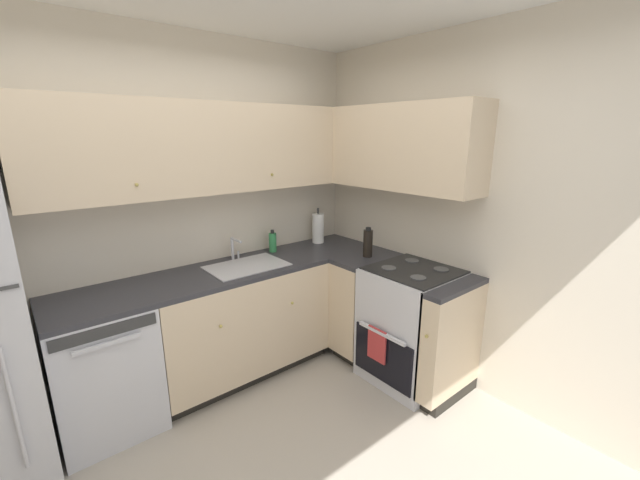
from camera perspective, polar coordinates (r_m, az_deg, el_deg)
wall_back at (r=3.14m, az=-22.05°, el=3.23°), size 3.51×0.05×2.63m
wall_right at (r=3.04m, az=22.29°, el=2.82°), size 0.05×3.17×2.63m
dishwasher at (r=3.02m, az=-29.06°, el=-15.96°), size 0.60×0.63×0.87m
lower_cabinets_back at (r=3.29m, az=-11.65°, el=-11.63°), size 1.37×0.62×0.87m
countertop_back at (r=3.11m, az=-12.11°, el=-4.24°), size 2.58×0.60×0.03m
lower_cabinets_right at (r=3.33m, az=10.22°, el=-11.18°), size 0.62×1.07×0.87m
countertop_right at (r=3.16m, az=10.56°, el=-3.86°), size 0.60×1.07×0.03m
oven_range at (r=3.22m, az=13.15°, el=-11.86°), size 0.68×0.62×1.06m
upper_cabinets_back at (r=3.00m, az=-17.14°, el=12.66°), size 2.26×0.34×0.64m
upper_cabinets_right at (r=3.25m, az=9.78°, el=13.24°), size 0.32×1.59×0.64m
sink at (r=3.12m, az=-10.59°, el=-4.50°), size 0.59×0.40×0.10m
faucet at (r=3.25m, az=-12.42°, el=-0.93°), size 0.07×0.16×0.19m
soap_bottle at (r=3.44m, az=-6.93°, el=-0.30°), size 0.07×0.07×0.20m
paper_towel_roll at (r=3.70m, az=-0.28°, el=1.77°), size 0.11×0.11×0.34m
oil_bottle at (r=3.29m, az=7.01°, el=-0.45°), size 0.08×0.08×0.25m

